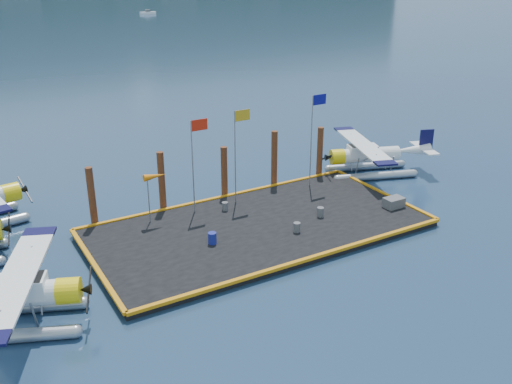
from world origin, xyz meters
TOP-DOWN VIEW (x-y plane):
  - ground at (0.00, 0.00)m, footprint 4000.00×4000.00m
  - dock at (0.00, 0.00)m, footprint 20.00×10.00m
  - dock_bumpers at (0.00, 0.00)m, footprint 20.25×10.25m
  - seaplane_a at (-14.41, -2.90)m, footprint 9.12×9.61m
  - seaplane_d at (12.04, 4.16)m, footprint 8.77×9.35m
  - drum_1 at (1.50, -1.95)m, footprint 0.42×0.42m
  - drum_2 at (4.00, -0.89)m, footprint 0.43×0.43m
  - drum_3 at (-3.49, -0.76)m, footprint 0.48×0.48m
  - drum_5 at (-0.73, 2.99)m, footprint 0.39×0.39m
  - crate at (9.00, -2.12)m, footprint 1.28×0.86m
  - flagpole_red at (-2.29, 3.80)m, footprint 1.14×0.08m
  - flagpole_yellow at (0.70, 3.80)m, footprint 1.14×0.08m
  - flagpole_blue at (6.70, 3.80)m, footprint 1.14×0.08m
  - windsock at (-5.03, 3.80)m, footprint 1.40×0.44m
  - piling_0 at (-8.50, 5.40)m, footprint 0.44×0.44m
  - piling_1 at (-4.00, 5.40)m, footprint 0.44×0.44m
  - piling_2 at (0.50, 5.40)m, footprint 0.44×0.44m
  - piling_3 at (4.50, 5.40)m, footprint 0.44×0.44m
  - piling_4 at (8.50, 5.40)m, footprint 0.44×0.44m

SIDE VIEW (x-z plane):
  - ground at x=0.00m, z-range 0.00..0.00m
  - dock at x=0.00m, z-range 0.00..0.40m
  - dock_bumpers at x=0.00m, z-range 0.40..0.58m
  - drum_5 at x=-0.73m, z-range 0.40..0.95m
  - drum_1 at x=1.50m, z-range 0.40..0.99m
  - drum_2 at x=4.00m, z-range 0.40..1.00m
  - crate at x=9.00m, z-range 0.40..1.04m
  - drum_3 at x=-3.49m, z-range 0.40..1.08m
  - seaplane_d at x=12.04m, z-range -0.22..3.14m
  - seaplane_a at x=-14.41m, z-range -0.23..3.27m
  - piling_2 at x=0.50m, z-range 0.00..3.80m
  - piling_0 at x=-8.50m, z-range 0.00..4.00m
  - piling_4 at x=8.50m, z-range 0.00..4.00m
  - piling_1 at x=-4.00m, z-range 0.00..4.20m
  - piling_3 at x=4.50m, z-range 0.00..4.30m
  - windsock at x=-5.03m, z-range 1.67..4.79m
  - flagpole_red at x=-2.29m, z-range 1.40..7.40m
  - flagpole_yellow at x=0.70m, z-range 1.41..7.61m
  - flagpole_blue at x=6.70m, z-range 1.44..7.94m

